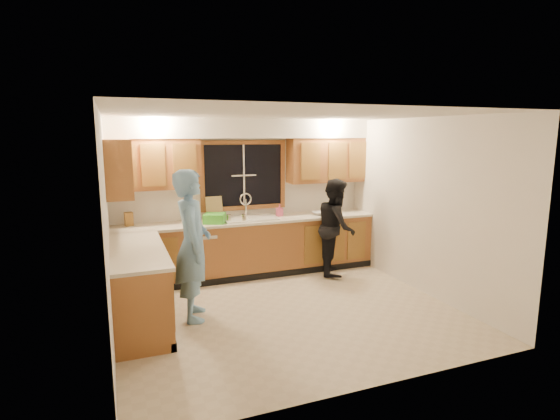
# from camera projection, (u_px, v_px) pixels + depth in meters

# --- Properties ---
(floor) EXTENTS (4.20, 4.20, 0.00)m
(floor) POSITION_uv_depth(u_px,v_px,m) (287.00, 311.00, 5.68)
(floor) COLOR #C5B397
(floor) RESTS_ON ground
(ceiling) EXTENTS (4.20, 4.20, 0.00)m
(ceiling) POSITION_uv_depth(u_px,v_px,m) (287.00, 114.00, 5.25)
(ceiling) COLOR silver
(wall_back) EXTENTS (4.20, 0.00, 4.20)m
(wall_back) POSITION_uv_depth(u_px,v_px,m) (244.00, 196.00, 7.21)
(wall_back) COLOR silver
(wall_back) RESTS_ON ground
(wall_left) EXTENTS (0.00, 3.80, 3.80)m
(wall_left) POSITION_uv_depth(u_px,v_px,m) (107.00, 229.00, 4.71)
(wall_left) COLOR silver
(wall_left) RESTS_ON ground
(wall_right) EXTENTS (0.00, 3.80, 3.80)m
(wall_right) POSITION_uv_depth(u_px,v_px,m) (424.00, 206.00, 6.21)
(wall_right) COLOR silver
(wall_right) RESTS_ON ground
(base_cabinets_back) EXTENTS (4.20, 0.60, 0.88)m
(base_cabinets_back) POSITION_uv_depth(u_px,v_px,m) (250.00, 248.00, 7.07)
(base_cabinets_back) COLOR #9C5D2D
(base_cabinets_back) RESTS_ON ground
(base_cabinets_left) EXTENTS (0.60, 1.90, 0.88)m
(base_cabinets_left) POSITION_uv_depth(u_px,v_px,m) (138.00, 287.00, 5.28)
(base_cabinets_left) COLOR #9C5D2D
(base_cabinets_left) RESTS_ON ground
(countertop_back) EXTENTS (4.20, 0.63, 0.04)m
(countertop_back) POSITION_uv_depth(u_px,v_px,m) (250.00, 221.00, 6.98)
(countertop_back) COLOR beige
(countertop_back) RESTS_ON base_cabinets_back
(countertop_left) EXTENTS (0.63, 1.90, 0.04)m
(countertop_left) POSITION_uv_depth(u_px,v_px,m) (138.00, 250.00, 5.21)
(countertop_left) COLOR beige
(countertop_left) RESTS_ON base_cabinets_left
(upper_cabinets_left) EXTENTS (1.35, 0.33, 0.75)m
(upper_cabinets_left) POSITION_uv_depth(u_px,v_px,m) (154.00, 164.00, 6.45)
(upper_cabinets_left) COLOR #9C5D2D
(upper_cabinets_left) RESTS_ON wall_back
(upper_cabinets_right) EXTENTS (1.35, 0.33, 0.75)m
(upper_cabinets_right) POSITION_uv_depth(u_px,v_px,m) (326.00, 160.00, 7.46)
(upper_cabinets_right) COLOR #9C5D2D
(upper_cabinets_right) RESTS_ON wall_back
(upper_cabinets_return) EXTENTS (0.33, 0.90, 0.75)m
(upper_cabinets_return) POSITION_uv_depth(u_px,v_px,m) (118.00, 168.00, 5.70)
(upper_cabinets_return) COLOR #9C5D2D
(upper_cabinets_return) RESTS_ON wall_left
(soffit) EXTENTS (4.20, 0.35, 0.30)m
(soffit) POSITION_uv_depth(u_px,v_px,m) (246.00, 129.00, 6.86)
(soffit) COLOR white
(soffit) RESTS_ON wall_back
(window_frame) EXTENTS (1.44, 0.03, 1.14)m
(window_frame) POSITION_uv_depth(u_px,v_px,m) (244.00, 175.00, 7.14)
(window_frame) COLOR black
(window_frame) RESTS_ON wall_back
(sink) EXTENTS (0.86, 0.52, 0.57)m
(sink) POSITION_uv_depth(u_px,v_px,m) (249.00, 223.00, 7.00)
(sink) COLOR white
(sink) RESTS_ON countertop_back
(dishwasher) EXTENTS (0.60, 0.56, 0.82)m
(dishwasher) POSITION_uv_depth(u_px,v_px,m) (198.00, 255.00, 6.76)
(dishwasher) COLOR silver
(dishwasher) RESTS_ON floor
(stove) EXTENTS (0.58, 0.75, 0.90)m
(stove) POSITION_uv_depth(u_px,v_px,m) (142.00, 303.00, 4.76)
(stove) COLOR silver
(stove) RESTS_ON floor
(man) EXTENTS (0.55, 0.74, 1.86)m
(man) POSITION_uv_depth(u_px,v_px,m) (193.00, 245.00, 5.32)
(man) COLOR #6A9BC9
(man) RESTS_ON floor
(woman) EXTENTS (0.86, 0.94, 1.57)m
(woman) POSITION_uv_depth(u_px,v_px,m) (336.00, 227.00, 7.08)
(woman) COLOR black
(woman) RESTS_ON floor
(knife_block) EXTENTS (0.13, 0.12, 0.21)m
(knife_block) POSITION_uv_depth(u_px,v_px,m) (129.00, 219.00, 6.47)
(knife_block) COLOR olive
(knife_block) RESTS_ON countertop_back
(cutting_board) EXTENTS (0.28, 0.12, 0.36)m
(cutting_board) POSITION_uv_depth(u_px,v_px,m) (214.00, 208.00, 6.97)
(cutting_board) COLOR tan
(cutting_board) RESTS_ON countertop_back
(dish_crate) EXTENTS (0.40, 0.39, 0.14)m
(dish_crate) POSITION_uv_depth(u_px,v_px,m) (215.00, 218.00, 6.69)
(dish_crate) COLOR green
(dish_crate) RESTS_ON countertop_back
(soap_bottle) EXTENTS (0.10, 0.11, 0.20)m
(soap_bottle) POSITION_uv_depth(u_px,v_px,m) (280.00, 210.00, 7.24)
(soap_bottle) COLOR #E45681
(soap_bottle) RESTS_ON countertop_back
(bowl) EXTENTS (0.24, 0.24, 0.06)m
(bowl) POSITION_uv_depth(u_px,v_px,m) (319.00, 213.00, 7.36)
(bowl) COLOR silver
(bowl) RESTS_ON countertop_back
(can_left) EXTENTS (0.08, 0.08, 0.12)m
(can_left) POSITION_uv_depth(u_px,v_px,m) (229.00, 218.00, 6.77)
(can_left) COLOR #BBAE90
(can_left) RESTS_ON countertop_back
(can_right) EXTENTS (0.07, 0.07, 0.12)m
(can_right) POSITION_uv_depth(u_px,v_px,m) (244.00, 218.00, 6.75)
(can_right) COLOR #BBAE90
(can_right) RESTS_ON countertop_back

